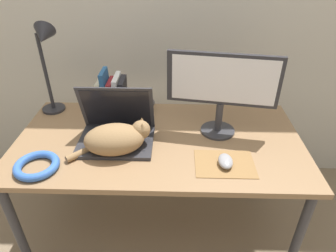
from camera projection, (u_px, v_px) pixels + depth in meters
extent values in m
cube|color=#93704C|center=(159.00, 141.00, 1.53)|extent=(1.45, 0.74, 0.03)
cylinder|color=#38383D|center=(19.00, 235.00, 1.46)|extent=(0.04, 0.04, 0.68)
cylinder|color=#38383D|center=(297.00, 242.00, 1.43)|extent=(0.04, 0.04, 0.68)
cylinder|color=#38383D|center=(62.00, 154.00, 2.01)|extent=(0.04, 0.04, 0.68)
cylinder|color=#38383D|center=(264.00, 158.00, 1.97)|extent=(0.04, 0.04, 0.68)
cube|color=#2D2D33|center=(116.00, 142.00, 1.48)|extent=(0.37, 0.27, 0.02)
cube|color=#28282D|center=(115.00, 142.00, 1.47)|extent=(0.30, 0.14, 0.00)
cube|color=#2D2D33|center=(117.00, 108.00, 1.49)|extent=(0.37, 0.09, 0.26)
cube|color=black|center=(117.00, 109.00, 1.49)|extent=(0.33, 0.08, 0.23)
ellipsoid|color=#99754C|center=(114.00, 139.00, 1.39)|extent=(0.31, 0.23, 0.14)
sphere|color=#99754C|center=(141.00, 130.00, 1.42)|extent=(0.09, 0.09, 0.09)
cone|color=#99754C|center=(142.00, 121.00, 1.42)|extent=(0.04, 0.04, 0.03)
cone|color=#99754C|center=(142.00, 126.00, 1.38)|extent=(0.04, 0.04, 0.03)
cylinder|color=#99754C|center=(80.00, 153.00, 1.39)|extent=(0.12, 0.12, 0.03)
cylinder|color=#333338|center=(218.00, 130.00, 1.57)|extent=(0.18, 0.18, 0.01)
cylinder|color=#333338|center=(219.00, 117.00, 1.53)|extent=(0.04, 0.04, 0.16)
cube|color=#28282D|center=(223.00, 80.00, 1.42)|extent=(0.53, 0.11, 0.26)
cube|color=white|center=(224.00, 81.00, 1.41)|extent=(0.49, 0.08, 0.23)
cube|color=olive|center=(225.00, 164.00, 1.35)|extent=(0.27, 0.20, 0.00)
ellipsoid|color=#99999E|center=(225.00, 161.00, 1.34)|extent=(0.06, 0.10, 0.04)
cube|color=beige|center=(101.00, 97.00, 1.71)|extent=(0.04, 0.12, 0.19)
cube|color=#285B93|center=(106.00, 92.00, 1.69)|extent=(0.04, 0.14, 0.25)
cube|color=maroon|center=(112.00, 96.00, 1.71)|extent=(0.03, 0.14, 0.20)
cube|color=white|center=(117.00, 94.00, 1.70)|extent=(0.03, 0.16, 0.22)
cube|color=#232328|center=(123.00, 96.00, 1.70)|extent=(0.04, 0.14, 0.20)
cylinder|color=#28282D|center=(54.00, 109.00, 1.77)|extent=(0.13, 0.13, 0.01)
cylinder|color=#28282D|center=(46.00, 73.00, 1.65)|extent=(0.02, 0.02, 0.44)
cone|color=#28282D|center=(43.00, 36.00, 1.50)|extent=(0.11, 0.13, 0.14)
torus|color=blue|center=(37.00, 166.00, 1.32)|extent=(0.20, 0.20, 0.04)
cylinder|color=#232328|center=(151.00, 108.00, 1.77)|extent=(0.02, 0.02, 0.02)
sphere|color=#4C4C51|center=(151.00, 103.00, 1.75)|extent=(0.05, 0.05, 0.05)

